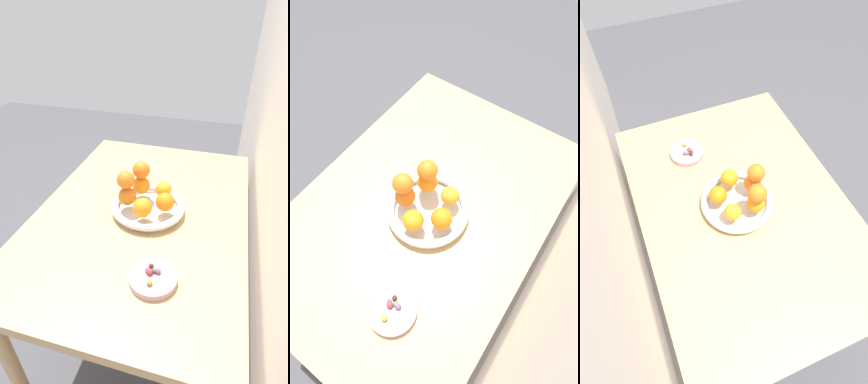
% 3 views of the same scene
% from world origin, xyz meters
% --- Properties ---
extents(ground_plane, '(6.00, 6.00, 0.00)m').
position_xyz_m(ground_plane, '(0.00, 0.00, 0.00)').
color(ground_plane, '#4C4C51').
extents(dining_table, '(1.10, 0.76, 0.74)m').
position_xyz_m(dining_table, '(0.00, 0.00, 0.65)').
color(dining_table, tan).
rests_on(dining_table, ground_plane).
extents(fruit_bowl, '(0.27, 0.27, 0.04)m').
position_xyz_m(fruit_bowl, '(0.01, 0.02, 0.76)').
color(fruit_bowl, silver).
rests_on(fruit_bowl, dining_table).
extents(candy_dish, '(0.14, 0.14, 0.02)m').
position_xyz_m(candy_dish, '(0.31, 0.12, 0.75)').
color(candy_dish, '#B28C99').
rests_on(candy_dish, dining_table).
extents(orange_0, '(0.07, 0.07, 0.07)m').
position_xyz_m(orange_0, '(0.03, 0.09, 0.81)').
color(orange_0, orange).
rests_on(orange_0, fruit_bowl).
extents(orange_1, '(0.06, 0.06, 0.06)m').
position_xyz_m(orange_1, '(-0.05, 0.07, 0.81)').
color(orange_1, orange).
rests_on(orange_1, fruit_bowl).
extents(orange_2, '(0.07, 0.07, 0.07)m').
position_xyz_m(orange_2, '(-0.05, -0.02, 0.81)').
color(orange_2, orange).
rests_on(orange_2, fruit_bowl).
extents(orange_3, '(0.07, 0.07, 0.07)m').
position_xyz_m(orange_3, '(0.03, -0.05, 0.81)').
color(orange_3, orange).
rests_on(orange_3, fruit_bowl).
extents(orange_4, '(0.07, 0.07, 0.07)m').
position_xyz_m(orange_4, '(0.08, 0.02, 0.81)').
color(orange_4, orange).
rests_on(orange_4, fruit_bowl).
extents(orange_5, '(0.06, 0.06, 0.06)m').
position_xyz_m(orange_5, '(-0.05, -0.02, 0.88)').
color(orange_5, orange).
rests_on(orange_5, orange_2).
extents(orange_6, '(0.06, 0.06, 0.06)m').
position_xyz_m(orange_6, '(0.03, -0.05, 0.88)').
color(orange_6, orange).
rests_on(orange_6, orange_3).
extents(candy_ball_0, '(0.02, 0.02, 0.02)m').
position_xyz_m(candy_ball_0, '(0.34, 0.12, 0.77)').
color(candy_ball_0, gold).
rests_on(candy_ball_0, candy_dish).
extents(candy_ball_1, '(0.02, 0.02, 0.02)m').
position_xyz_m(candy_ball_1, '(0.30, 0.12, 0.77)').
color(candy_ball_1, '#4C9947').
rests_on(candy_ball_1, candy_dish).
extents(candy_ball_2, '(0.01, 0.01, 0.01)m').
position_xyz_m(candy_ball_2, '(0.30, 0.10, 0.77)').
color(candy_ball_2, '#8C4C99').
rests_on(candy_ball_2, candy_dish).
extents(candy_ball_3, '(0.02, 0.02, 0.02)m').
position_xyz_m(candy_ball_3, '(0.30, 0.13, 0.77)').
color(candy_ball_3, '#8C4C99').
rests_on(candy_ball_3, candy_dish).
extents(candy_ball_4, '(0.01, 0.01, 0.01)m').
position_xyz_m(candy_ball_4, '(0.29, 0.11, 0.77)').
color(candy_ball_4, '#472819').
rests_on(candy_ball_4, candy_dish).
extents(candy_ball_5, '(0.02, 0.02, 0.02)m').
position_xyz_m(candy_ball_5, '(0.31, 0.11, 0.77)').
color(candy_ball_5, '#C6384C').
rests_on(candy_ball_5, candy_dish).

